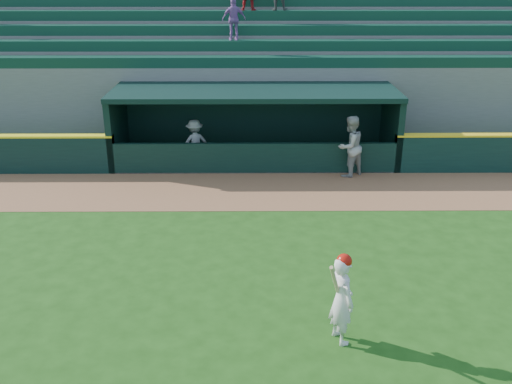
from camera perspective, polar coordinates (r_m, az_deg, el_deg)
ground at (r=12.57m, az=0.05°, el=-8.26°), size 120.00×120.00×0.00m
warning_track at (r=16.98m, az=-0.08°, el=0.12°), size 40.00×3.00×0.01m
dugout_player_front at (r=18.15m, az=9.38°, el=4.52°), size 1.20×1.16×1.94m
dugout_player_inside at (r=19.06m, az=-6.13°, el=4.93°), size 1.15×0.91×1.55m
dugout at (r=19.50m, az=-0.14°, el=7.23°), size 9.40×2.80×2.46m
stands at (r=23.75m, az=-0.28°, el=12.47°), size 34.50×6.25×7.56m
batter_at_plate at (r=10.25m, az=8.57°, el=-10.43°), size 0.62×0.81×1.75m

